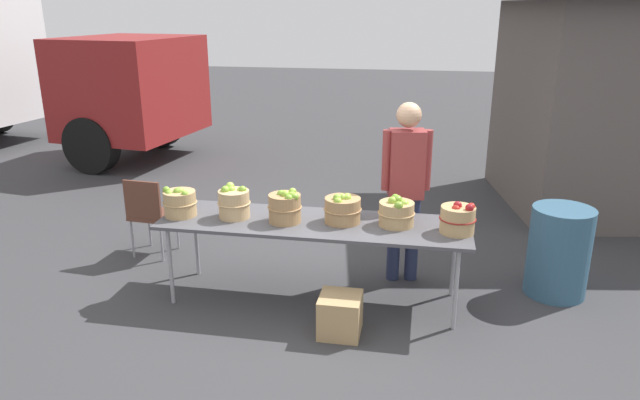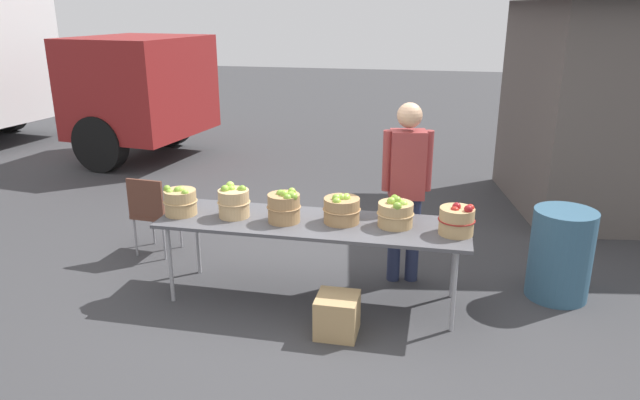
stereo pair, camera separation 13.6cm
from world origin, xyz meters
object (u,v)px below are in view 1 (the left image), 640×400
Objects in this scene: apple_basket_green_1 at (234,202)px; apple_basket_green_2 at (285,207)px; apple_basket_red_0 at (458,219)px; vendor_adult at (406,179)px; trash_barrel at (559,252)px; folding_chair at (149,211)px; apple_basket_green_0 at (180,202)px; apple_basket_green_4 at (397,213)px; produce_crate at (340,315)px; market_table at (314,225)px; apple_basket_green_3 at (343,209)px.

apple_basket_green_1 is 0.47m from apple_basket_green_2.
apple_basket_red_0 is 0.77m from vendor_adult.
apple_basket_green_1 is at bearing -169.53° from trash_barrel.
folding_chair is (-3.09, 0.67, -0.37)m from apple_basket_red_0.
apple_basket_green_4 is (1.92, 0.11, -0.01)m from apple_basket_green_0.
apple_basket_red_0 is 0.35× the size of folding_chair.
apple_basket_red_0 is (0.51, -0.08, 0.01)m from apple_basket_green_4.
vendor_adult is at bearing 21.57° from apple_basket_green_1.
apple_basket_green_4 is at bearing -161.99° from trash_barrel.
vendor_adult reaches higher than apple_basket_green_2.
trash_barrel is (2.41, 0.57, -0.47)m from apple_basket_green_2.
apple_basket_red_0 is 3.18m from folding_chair.
folding_chair is at bearing 151.77° from produce_crate.
apple_basket_green_2 is 1.46m from apple_basket_red_0.
apple_basket_green_4 is 0.55m from vendor_adult.
folding_chair reaches higher than produce_crate.
folding_chair is at bearing 150.56° from apple_basket_green_1.
apple_basket_green_4 is at bearing 5.51° from apple_basket_green_2.
apple_basket_green_1 is 1.38m from folding_chair.
market_table is 8.86× the size of apple_basket_green_0.
apple_basket_red_0 reaches higher than trash_barrel.
produce_crate is at bearing -123.72° from apple_basket_green_4.
trash_barrel is at bearing 10.47° from apple_basket_green_1.
apple_basket_green_3 is 0.38× the size of folding_chair.
produce_crate is at bearing -17.39° from apple_basket_green_0.
market_table is 3.14× the size of folding_chair.
folding_chair is (-2.63, 0.07, -0.51)m from vendor_adult.
market_table is 8.06× the size of produce_crate.
market_table is 1.99m from folding_chair.
apple_basket_green_0 is at bearing -170.25° from trash_barrel.
apple_basket_green_2 is 0.50m from apple_basket_green_3.
market_table is at bearing 1.34° from apple_basket_green_1.
apple_basket_green_0 is 0.18× the size of vendor_adult.
apple_basket_green_2 is at bearing -3.93° from apple_basket_green_1.
trash_barrel is at bearing 13.40° from market_table.
vendor_adult reaches higher than apple_basket_green_3.
apple_basket_green_2 is (-0.24, -0.05, 0.17)m from market_table.
apple_basket_green_1 is 0.91× the size of produce_crate.
apple_basket_green_3 is at bearing 168.65° from folding_chair.
apple_basket_red_0 is 1.25m from produce_crate.
apple_basket_green_2 is at bearing -174.49° from apple_basket_green_4.
folding_chair is at bearing 167.72° from apple_basket_red_0.
apple_basket_green_1 is 1.59m from vendor_adult.
apple_basket_green_0 reaches higher than folding_chair.
market_table is at bearing -176.57° from apple_basket_green_4.
trash_barrel reaches higher than market_table.
apple_basket_green_4 is at bearing 171.16° from apple_basket_red_0.
market_table is at bearing 178.28° from apple_basket_red_0.
apple_basket_green_4 is 0.37× the size of folding_chair.
apple_basket_green_0 is at bearing -177.00° from market_table.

